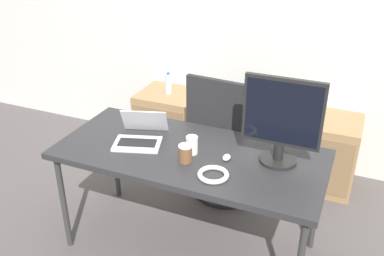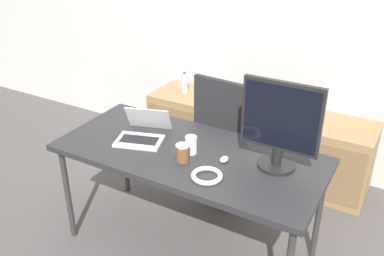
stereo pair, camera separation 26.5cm
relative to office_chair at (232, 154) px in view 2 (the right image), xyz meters
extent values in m
plane|color=#514C4C|center=(0.00, -0.67, -0.41)|extent=(14.00, 14.00, 0.00)
cube|color=silver|center=(0.00, 0.76, 0.89)|extent=(10.00, 0.05, 2.60)
cube|color=#28282B|center=(0.00, -0.67, 0.34)|extent=(1.70, 0.77, 0.04)
cylinder|color=#333333|center=(-0.79, -1.00, -0.05)|extent=(0.04, 0.04, 0.73)
cylinder|color=#333333|center=(-0.79, -0.35, -0.05)|extent=(0.04, 0.04, 0.73)
cylinder|color=#333333|center=(0.79, -0.35, -0.05)|extent=(0.04, 0.04, 0.73)
cylinder|color=#232326|center=(0.01, 0.07, -0.39)|extent=(0.56, 0.56, 0.04)
cylinder|color=gray|center=(0.01, 0.07, -0.17)|extent=(0.05, 0.05, 0.41)
cube|color=#232326|center=(0.01, 0.07, 0.04)|extent=(0.52, 0.52, 0.07)
cube|color=#232326|center=(-0.02, -0.19, 0.37)|extent=(0.44, 0.08, 0.60)
cube|color=#99754C|center=(-0.72, 0.49, -0.10)|extent=(0.54, 0.48, 0.61)
cube|color=olive|center=(-0.72, 0.25, -0.10)|extent=(0.50, 0.01, 0.49)
cube|color=#99754C|center=(0.72, 0.49, -0.10)|extent=(0.54, 0.48, 0.61)
cube|color=olive|center=(0.72, 0.25, -0.10)|extent=(0.50, 0.01, 0.49)
cylinder|color=silver|center=(-0.72, 0.49, 0.29)|extent=(0.06, 0.06, 0.18)
cylinder|color=#3359B2|center=(-0.72, 0.49, 0.39)|extent=(0.03, 0.03, 0.02)
cube|color=silver|center=(-0.35, -0.73, 0.37)|extent=(0.35, 0.29, 0.02)
cube|color=black|center=(-0.35, -0.73, 0.38)|extent=(0.27, 0.18, 0.00)
cube|color=silver|center=(-0.36, -0.59, 0.47)|extent=(0.32, 0.19, 0.18)
cube|color=black|center=(-0.37, -0.59, 0.47)|extent=(0.29, 0.17, 0.17)
cylinder|color=black|center=(0.53, -0.57, 0.37)|extent=(0.22, 0.22, 0.02)
cylinder|color=black|center=(0.53, -0.57, 0.43)|extent=(0.06, 0.06, 0.10)
cube|color=black|center=(0.53, -0.57, 0.69)|extent=(0.46, 0.03, 0.42)
cube|color=black|center=(0.53, -0.58, 0.69)|extent=(0.43, 0.00, 0.37)
ellipsoid|color=silver|center=(0.24, -0.67, 0.37)|extent=(0.05, 0.07, 0.03)
cylinder|color=white|center=(0.02, -0.68, 0.42)|extent=(0.07, 0.07, 0.12)
cylinder|color=brown|center=(0.02, -0.79, 0.41)|extent=(0.08, 0.08, 0.10)
cylinder|color=white|center=(0.02, -0.79, 0.46)|extent=(0.09, 0.09, 0.01)
torus|color=white|center=(0.23, -0.88, 0.37)|extent=(0.18, 0.18, 0.03)
camera|label=1|loc=(0.93, -2.81, 1.71)|focal=40.00mm
camera|label=2|loc=(1.16, -2.69, 1.71)|focal=40.00mm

